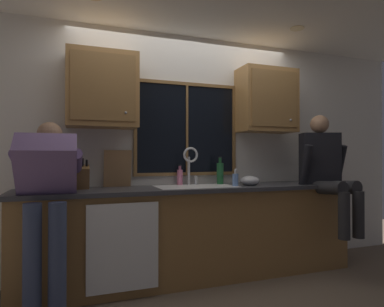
# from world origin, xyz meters

# --- Properties ---
(back_wall) EXTENTS (5.75, 0.12, 2.55)m
(back_wall) POSITION_xyz_m (0.00, 0.06, 1.27)
(back_wall) COLOR silver
(back_wall) RESTS_ON floor
(ceiling_downlight_right) EXTENTS (0.14, 0.14, 0.01)m
(ceiling_downlight_right) POSITION_xyz_m (1.00, -0.60, 2.54)
(ceiling_downlight_right) COLOR #FFEAB2
(window_glass) EXTENTS (1.10, 0.02, 0.95)m
(window_glass) POSITION_xyz_m (0.00, -0.01, 1.52)
(window_glass) COLOR black
(window_frame_top) EXTENTS (1.17, 0.02, 0.04)m
(window_frame_top) POSITION_xyz_m (0.00, -0.02, 2.02)
(window_frame_top) COLOR brown
(window_frame_bottom) EXTENTS (1.17, 0.02, 0.04)m
(window_frame_bottom) POSITION_xyz_m (0.00, -0.02, 1.03)
(window_frame_bottom) COLOR brown
(window_frame_left) EXTENTS (0.03, 0.02, 0.95)m
(window_frame_left) POSITION_xyz_m (-0.56, -0.02, 1.52)
(window_frame_left) COLOR brown
(window_frame_right) EXTENTS (0.03, 0.02, 0.95)m
(window_frame_right) POSITION_xyz_m (0.57, -0.02, 1.52)
(window_frame_right) COLOR brown
(window_mullion_center) EXTENTS (0.02, 0.02, 0.95)m
(window_mullion_center) POSITION_xyz_m (0.00, -0.02, 1.52)
(window_mullion_center) COLOR brown
(lower_cabinet_run) EXTENTS (3.35, 0.58, 0.88)m
(lower_cabinet_run) POSITION_xyz_m (0.00, -0.29, 0.44)
(lower_cabinet_run) COLOR olive
(lower_cabinet_run) RESTS_ON floor
(countertop) EXTENTS (3.41, 0.62, 0.04)m
(countertop) POSITION_xyz_m (0.00, -0.31, 0.90)
(countertop) COLOR #38383D
(countertop) RESTS_ON lower_cabinet_run
(dishwasher_front) EXTENTS (0.60, 0.02, 0.74)m
(dishwasher_front) POSITION_xyz_m (-0.77, -0.61, 0.46)
(dishwasher_front) COLOR white
(upper_cabinet_left) EXTENTS (0.66, 0.36, 0.72)m
(upper_cabinet_left) POSITION_xyz_m (-0.91, -0.17, 1.86)
(upper_cabinet_left) COLOR #9E703D
(upper_cabinet_right) EXTENTS (0.66, 0.36, 0.72)m
(upper_cabinet_right) POSITION_xyz_m (0.91, -0.17, 1.86)
(upper_cabinet_right) COLOR #9E703D
(sink) EXTENTS (0.80, 0.46, 0.21)m
(sink) POSITION_xyz_m (0.00, -0.30, 0.82)
(sink) COLOR silver
(sink) RESTS_ON lower_cabinet_run
(faucet) EXTENTS (0.18, 0.09, 0.40)m
(faucet) POSITION_xyz_m (0.01, -0.12, 1.17)
(faucet) COLOR silver
(faucet) RESTS_ON countertop
(person_standing) EXTENTS (0.53, 0.71, 1.52)m
(person_standing) POSITION_xyz_m (-1.36, -0.59, 0.95)
(person_standing) COLOR #384260
(person_standing) RESTS_ON floor
(person_sitting_on_counter) EXTENTS (0.54, 0.66, 1.26)m
(person_sitting_on_counter) POSITION_xyz_m (1.40, -0.57, 1.10)
(person_sitting_on_counter) COLOR #262628
(person_sitting_on_counter) RESTS_ON countertop
(knife_block) EXTENTS (0.12, 0.18, 0.32)m
(knife_block) POSITION_xyz_m (-1.09, -0.22, 1.03)
(knife_block) COLOR brown
(knife_block) RESTS_ON countertop
(cutting_board) EXTENTS (0.27, 0.10, 0.37)m
(cutting_board) POSITION_xyz_m (-0.75, -0.09, 1.10)
(cutting_board) COLOR #997047
(cutting_board) RESTS_ON countertop
(mixing_bowl) EXTENTS (0.21, 0.21, 0.10)m
(mixing_bowl) POSITION_xyz_m (0.58, -0.36, 0.97)
(mixing_bowl) COLOR #B7B7BC
(mixing_bowl) RESTS_ON countertop
(soap_dispenser) EXTENTS (0.06, 0.07, 0.18)m
(soap_dispenser) POSITION_xyz_m (0.39, -0.42, 0.99)
(soap_dispenser) COLOR #668CCC
(soap_dispenser) RESTS_ON countertop
(bottle_green_glass) EXTENTS (0.06, 0.06, 0.21)m
(bottle_green_glass) POSITION_xyz_m (-0.10, -0.07, 1.01)
(bottle_green_glass) COLOR pink
(bottle_green_glass) RESTS_ON countertop
(bottle_tall_clear) EXTENTS (0.07, 0.07, 0.30)m
(bottle_tall_clear) POSITION_xyz_m (0.34, -0.13, 1.04)
(bottle_tall_clear) COLOR #1E592D
(bottle_tall_clear) RESTS_ON countertop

